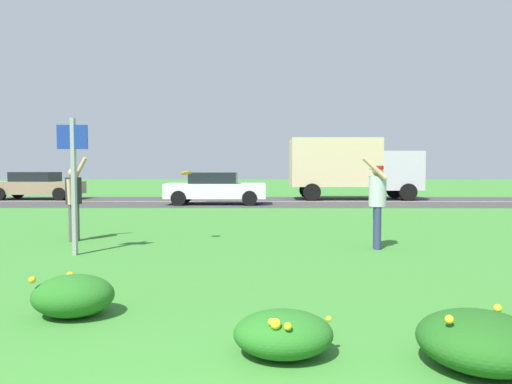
% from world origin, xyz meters
% --- Properties ---
extents(ground_plane, '(120.00, 120.00, 0.00)m').
position_xyz_m(ground_plane, '(0.00, 10.35, 0.00)').
color(ground_plane, '#387A2D').
extents(highway_strip, '(120.00, 7.45, 0.01)m').
position_xyz_m(highway_strip, '(0.00, 20.71, 0.00)').
color(highway_strip, '#38383A').
rests_on(highway_strip, ground).
extents(highway_center_stripe, '(120.00, 0.16, 0.00)m').
position_xyz_m(highway_center_stripe, '(0.00, 20.71, 0.01)').
color(highway_center_stripe, yellow).
rests_on(highway_center_stripe, ground).
extents(daylily_clump_front_center, '(0.85, 0.68, 0.40)m').
position_xyz_m(daylily_clump_front_center, '(0.62, 2.42, 0.19)').
color(daylily_clump_front_center, '#23661E').
rests_on(daylily_clump_front_center, ground).
extents(daylily_clump_front_right, '(0.87, 0.70, 0.47)m').
position_xyz_m(daylily_clump_front_right, '(-1.60, 3.44, 0.23)').
color(daylily_clump_front_right, '#23661E').
rests_on(daylily_clump_front_right, ground).
extents(daylily_clump_mid_center, '(0.99, 0.97, 0.48)m').
position_xyz_m(daylily_clump_mid_center, '(2.19, 2.21, 0.22)').
color(daylily_clump_mid_center, '#1E5619').
rests_on(daylily_clump_mid_center, ground).
extents(sign_post_near_path, '(0.56, 0.10, 2.53)m').
position_xyz_m(sign_post_near_path, '(-3.00, 6.89, 1.53)').
color(sign_post_near_path, '#93969B').
rests_on(sign_post_near_path, ground).
extents(person_thrower_dark_shirt, '(0.43, 0.51, 1.87)m').
position_xyz_m(person_thrower_dark_shirt, '(-3.68, 8.51, 0.97)').
color(person_thrower_dark_shirt, '#232328').
rests_on(person_thrower_dark_shirt, ground).
extents(person_catcher_red_cap_gray_shirt, '(0.52, 0.51, 1.84)m').
position_xyz_m(person_catcher_red_cap_gray_shirt, '(2.76, 7.59, 1.02)').
color(person_catcher_red_cap_gray_shirt, '#B2B2B7').
rests_on(person_catcher_red_cap_gray_shirt, ground).
extents(frisbee_orange, '(0.24, 0.23, 0.11)m').
position_xyz_m(frisbee_orange, '(-1.16, 8.35, 1.51)').
color(frisbee_orange, orange).
extents(car_tan_leftmost, '(4.50, 2.00, 1.45)m').
position_xyz_m(car_tan_leftmost, '(-11.40, 22.39, 0.74)').
color(car_tan_leftmost, '#937F60').
rests_on(car_tan_leftmost, ground).
extents(car_white_center_left, '(4.50, 2.00, 1.45)m').
position_xyz_m(car_white_center_left, '(-1.59, 19.03, 0.74)').
color(car_white_center_left, silver).
rests_on(car_white_center_left, ground).
extents(box_truck_silver, '(6.70, 2.46, 3.20)m').
position_xyz_m(box_truck_silver, '(5.27, 22.39, 1.80)').
color(box_truck_silver, '#B7BABF').
rests_on(box_truck_silver, ground).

